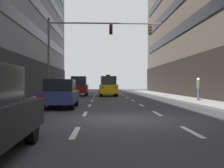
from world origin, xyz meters
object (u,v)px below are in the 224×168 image
object	(u,v)px
car_driving_3	(79,86)
pedestrian_0	(198,87)
taxi_driving_4	(108,87)
traffic_signal_0	(88,40)
car_driving_2	(60,94)
taxi_driving_0	(108,86)

from	to	relation	value
car_driving_3	pedestrian_0	world-z (taller)	car_driving_3
taxi_driving_4	traffic_signal_0	distance (m)	17.30
car_driving_2	traffic_signal_0	world-z (taller)	traffic_signal_0
car_driving_2	traffic_signal_0	distance (m)	9.16
taxi_driving_0	car_driving_3	world-z (taller)	taxi_driving_0
car_driving_2	car_driving_3	world-z (taller)	car_driving_3
taxi_driving_4	car_driving_3	bearing A→B (deg)	-112.89
car_driving_3	traffic_signal_0	world-z (taller)	traffic_signal_0
traffic_signal_0	taxi_driving_4	bearing A→B (deg)	82.52
car_driving_2	car_driving_3	bearing A→B (deg)	90.62
car_driving_3	taxi_driving_0	bearing A→B (deg)	-17.06
car_driving_3	taxi_driving_4	world-z (taller)	car_driving_3
pedestrian_0	traffic_signal_0	bearing A→B (deg)	156.76
car_driving_3	traffic_signal_0	distance (m)	9.28
pedestrian_0	car_driving_3	bearing A→B (deg)	129.13
car_driving_2	taxi_driving_4	distance (m)	24.88
taxi_driving_0	traffic_signal_0	distance (m)	8.51
traffic_signal_0	car_driving_3	bearing A→B (deg)	99.22
taxi_driving_0	car_driving_3	distance (m)	3.41
traffic_signal_0	pedestrian_0	xyz separation A→B (m)	(8.29, -3.56, -3.96)
taxi_driving_0	pedestrian_0	size ratio (longest dim) A/B	2.74
car_driving_3	pedestrian_0	xyz separation A→B (m)	(9.63, -11.84, 0.02)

